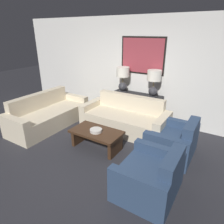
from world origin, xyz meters
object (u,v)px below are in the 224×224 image
couch_by_side (49,115)px  table_lamp_right (154,81)px  armchair_near_camera (150,177)px  decorative_bowl (96,130)px  armchair_near_back_wall (173,142)px  couch_by_back_wall (125,119)px  console_table (136,107)px  table_lamp_left (123,77)px  coffee_table (96,136)px

couch_by_side → table_lamp_right: bearing=33.5°
couch_by_side → armchair_near_camera: couch_by_side is taller
decorative_bowl → armchair_near_camera: 1.51m
decorative_bowl → armchair_near_back_wall: 1.54m
couch_by_back_wall → armchair_near_camera: (1.31, -1.63, -0.01)m
armchair_near_camera → table_lamp_right: bearing=111.2°
table_lamp_right → console_table: bearing=180.0°
table_lamp_right → armchair_near_camera: bearing=-68.8°
console_table → armchair_near_back_wall: 1.72m
console_table → armchair_near_camera: bearing=-60.1°
console_table → couch_by_back_wall: (0.00, -0.65, -0.10)m
table_lamp_right → decorative_bowl: table_lamp_right is taller
table_lamp_left → coffee_table: 1.93m
decorative_bowl → armchair_near_back_wall: (1.39, 0.63, -0.15)m
decorative_bowl → coffee_table: bearing=116.0°
table_lamp_left → couch_by_back_wall: table_lamp_left is taller
table_lamp_right → couch_by_side: 2.79m
couch_by_back_wall → armchair_near_back_wall: (1.31, -0.45, -0.01)m
couch_by_side → table_lamp_left: bearing=47.4°
couch_by_side → armchair_near_back_wall: (3.09, 0.36, -0.01)m
table_lamp_right → armchair_near_back_wall: bearing=-51.2°
table_lamp_left → table_lamp_right: size_ratio=1.00×
coffee_table → decorative_bowl: 0.14m
table_lamp_left → armchair_near_back_wall: table_lamp_left is taller
decorative_bowl → armchair_near_back_wall: armchair_near_back_wall is taller
console_table → coffee_table: bearing=-93.3°
armchair_near_back_wall → decorative_bowl: bearing=-155.7°
couch_by_side → couch_by_back_wall: bearing=24.5°
armchair_near_back_wall → armchair_near_camera: size_ratio=1.00×
console_table → table_lamp_right: bearing=0.0°
table_lamp_right → armchair_near_camera: (0.88, -2.28, -0.89)m
couch_by_back_wall → couch_by_side: bearing=-155.5°
console_table → couch_by_back_wall: couch_by_back_wall is taller
couch_by_side → decorative_bowl: 1.73m
table_lamp_right → couch_by_side: size_ratio=0.32×
console_table → armchair_near_back_wall: (1.31, -1.10, -0.10)m
couch_by_side → armchair_near_camera: 3.20m
decorative_bowl → armchair_near_camera: bearing=-21.8°
table_lamp_right → coffee_table: bearing=-107.3°
console_table → table_lamp_left: 0.90m
decorative_bowl → armchair_near_back_wall: bearing=24.3°
table_lamp_right → couch_by_back_wall: (-0.43, -0.65, -0.88)m
table_lamp_right → decorative_bowl: 1.95m
couch_by_side → decorative_bowl: bearing=-8.9°
table_lamp_left → armchair_near_camera: bearing=-52.6°
couch_by_back_wall → table_lamp_right: bearing=56.5°
table_lamp_left → coffee_table: bearing=-78.8°
table_lamp_right → armchair_near_camera: table_lamp_right is taller
couch_by_back_wall → decorative_bowl: couch_by_back_wall is taller
table_lamp_right → couch_by_back_wall: table_lamp_right is taller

